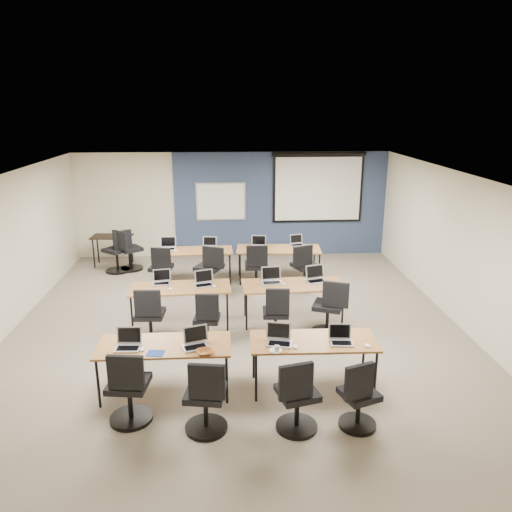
{
  "coord_description": "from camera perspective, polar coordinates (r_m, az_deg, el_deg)",
  "views": [
    {
      "loc": [
        -0.16,
        -8.25,
        3.84
      ],
      "look_at": [
        0.36,
        0.4,
        1.2
      ],
      "focal_mm": 35.0,
      "sensor_mm": 36.0,
      "label": 1
    }
  ],
  "objects": [
    {
      "name": "floor",
      "position": [
        9.1,
        -2.14,
        -8.04
      ],
      "size": [
        8.0,
        9.0,
        0.02
      ],
      "primitive_type": "cube",
      "color": "#6B6354",
      "rests_on": "ground"
    },
    {
      "name": "ceiling",
      "position": [
        8.33,
        -2.34,
        9.05
      ],
      "size": [
        8.0,
        9.0,
        0.02
      ],
      "primitive_type": "cube",
      "color": "white",
      "rests_on": "ground"
    },
    {
      "name": "wall_back",
      "position": [
        12.99,
        -2.69,
        5.86
      ],
      "size": [
        8.0,
        0.04,
        2.7
      ],
      "primitive_type": "cube",
      "color": "beige",
      "rests_on": "ground"
    },
    {
      "name": "wall_front",
      "position": [
        4.5,
        -0.87,
        -16.62
      ],
      "size": [
        8.0,
        0.04,
        2.7
      ],
      "primitive_type": "cube",
      "color": "beige",
      "rests_on": "ground"
    },
    {
      "name": "wall_right",
      "position": [
        9.57,
        22.47,
        0.53
      ],
      "size": [
        0.04,
        9.0,
        2.7
      ],
      "primitive_type": "cube",
      "color": "beige",
      "rests_on": "ground"
    },
    {
      "name": "blue_accent_panel",
      "position": [
        13.04,
        2.84,
        5.9
      ],
      "size": [
        5.5,
        0.04,
        2.7
      ],
      "primitive_type": "cube",
      "color": "#3D5977",
      "rests_on": "wall_back"
    },
    {
      "name": "whiteboard",
      "position": [
        12.9,
        -4.03,
        6.21
      ],
      "size": [
        1.28,
        0.03,
        0.98
      ],
      "color": "#B7BCC2",
      "rests_on": "wall_back"
    },
    {
      "name": "projector_screen",
      "position": [
        13.02,
        7.11,
        8.17
      ],
      "size": [
        2.4,
        0.1,
        1.82
      ],
      "color": "black",
      "rests_on": "wall_back"
    },
    {
      "name": "training_table_front_left",
      "position": [
        6.98,
        -10.44,
        -10.25
      ],
      "size": [
        1.8,
        0.75,
        0.73
      ],
      "rotation": [
        0.0,
        0.0,
        -0.0
      ],
      "color": "#A76A42",
      "rests_on": "floor"
    },
    {
      "name": "training_table_front_right",
      "position": [
        7.02,
        6.56,
        -9.88
      ],
      "size": [
        1.74,
        0.72,
        0.73
      ],
      "rotation": [
        0.0,
        0.0,
        -0.02
      ],
      "color": "#936741",
      "rests_on": "floor"
    },
    {
      "name": "training_table_mid_left",
      "position": [
        9.0,
        -8.62,
        -3.79
      ],
      "size": [
        1.77,
        0.74,
        0.73
      ],
      "rotation": [
        0.0,
        0.0,
        0.05
      ],
      "color": "brown",
      "rests_on": "floor"
    },
    {
      "name": "training_table_mid_right",
      "position": [
        9.06,
        4.23,
        -3.49
      ],
      "size": [
        1.83,
        0.76,
        0.73
      ],
      "rotation": [
        0.0,
        0.0,
        0.04
      ],
      "color": "#8E5F3A",
      "rests_on": "floor"
    },
    {
      "name": "training_table_back_left",
      "position": [
        11.2,
        -7.14,
        0.42
      ],
      "size": [
        1.73,
        0.72,
        0.73
      ],
      "rotation": [
        0.0,
        0.0,
        0.03
      ],
      "color": "brown",
      "rests_on": "floor"
    },
    {
      "name": "training_table_back_right",
      "position": [
        11.26,
        2.59,
        0.65
      ],
      "size": [
        1.88,
        0.78,
        0.73
      ],
      "rotation": [
        0.0,
        0.0,
        -0.07
      ],
      "color": "olive",
      "rests_on": "floor"
    },
    {
      "name": "laptop_0",
      "position": [
        6.96,
        -14.39,
        -9.61
      ],
      "size": [
        0.33,
        0.28,
        0.25
      ],
      "rotation": [
        0.0,
        0.0,
        -0.05
      ],
      "color": "#B6B5B8",
      "rests_on": "training_table_front_left"
    },
    {
      "name": "mouse_0",
      "position": [
        6.86,
        -12.89,
        -10.37
      ],
      "size": [
        0.08,
        0.11,
        0.04
      ],
      "primitive_type": "ellipsoid",
      "rotation": [
        0.0,
        0.0,
        -0.18
      ],
      "color": "white",
      "rests_on": "training_table_front_left"
    },
    {
      "name": "task_chair_0",
      "position": [
        6.58,
        -14.33,
        -14.92
      ],
      "size": [
        0.54,
        0.54,
        1.02
      ],
      "rotation": [
        0.0,
        0.0,
        -0.12
      ],
      "color": "black",
      "rests_on": "floor"
    },
    {
      "name": "laptop_1",
      "position": [
        6.82,
        -6.93,
        -9.71
      ],
      "size": [
        0.33,
        0.28,
        0.25
      ],
      "rotation": [
        0.0,
        0.0,
        0.31
      ],
      "color": "silver",
      "rests_on": "training_table_front_left"
    },
    {
      "name": "mouse_1",
      "position": [
        6.68,
        -5.1,
        -10.78
      ],
      "size": [
        0.08,
        0.1,
        0.03
      ],
      "primitive_type": "ellipsoid",
      "rotation": [
        0.0,
        0.0,
        -0.33
      ],
      "color": "white",
      "rests_on": "training_table_front_left"
    },
    {
      "name": "task_chair_1",
      "position": [
        6.26,
        -5.74,
        -16.28
      ],
      "size": [
        0.53,
        0.53,
        1.01
      ],
      "rotation": [
        0.0,
        0.0,
        -0.15
      ],
      "color": "black",
      "rests_on": "floor"
    },
    {
      "name": "laptop_2",
      "position": [
        6.87,
        2.65,
        -9.38
      ],
      "size": [
        0.34,
        0.29,
        0.26
      ],
      "rotation": [
        0.0,
        0.0,
        -0.22
      ],
      "color": "#B7B7B7",
      "rests_on": "training_table_front_right"
    },
    {
      "name": "mouse_2",
      "position": [
        6.78,
        4.51,
        -10.3
      ],
      "size": [
        0.09,
        0.12,
        0.04
      ],
      "primitive_type": "ellipsoid",
      "rotation": [
        0.0,
        0.0,
        -0.21
      ],
      "color": "white",
      "rests_on": "training_table_front_right"
    },
    {
      "name": "task_chair_2",
      "position": [
        6.27,
        4.68,
        -16.24
      ],
      "size": [
        0.52,
        0.52,
        1.0
      ],
      "rotation": [
        0.0,
        0.0,
        0.25
      ],
      "color": "black",
      "rests_on": "floor"
    },
    {
      "name": "laptop_3",
      "position": [
        6.98,
        9.67,
        -9.26
      ],
      "size": [
        0.31,
        0.26,
        0.23
      ],
      "rotation": [
        0.0,
        0.0,
        -0.09
      ],
      "color": "#A8A8B0",
      "rests_on": "training_table_front_right"
    },
    {
      "name": "mouse_3",
      "position": [
        6.95,
        12.64,
        -9.96
      ],
      "size": [
        0.09,
        0.12,
        0.04
      ],
      "primitive_type": "ellipsoid",
      "rotation": [
        0.0,
        0.0,
        0.25
      ],
      "color": "white",
      "rests_on": "training_table_front_right"
    },
    {
      "name": "task_chair_3",
      "position": [
        6.43,
        11.64,
        -15.9
      ],
      "size": [
        0.49,
        0.47,
        0.95
      ],
      "rotation": [
        0.0,
        0.0,
        0.35
      ],
      "color": "black",
      "rests_on": "floor"
    },
    {
      "name": "laptop_4",
      "position": [
        9.2,
        -10.75,
        -2.72
      ],
      "size": [
        0.32,
        0.27,
        0.24
      ],
      "rotation": [
        0.0,
        0.0,
        0.14
      ],
      "color": "#B4B4B8",
      "rests_on": "training_table_mid_left"
    },
    {
      "name": "mouse_4",
      "position": [
        8.89,
        -9.73,
        -3.71
      ],
      "size": [
        0.07,
        0.1,
        0.04
      ],
      "primitive_type": "ellipsoid",
      "rotation": [
        0.0,
        0.0,
        -0.05
      ],
      "color": "white",
      "rests_on": "training_table_mid_left"
    },
    {
      "name": "task_chair_4",
      "position": [
        8.51,
        -12.03,
        -7.2
      ],
      "size": [
        0.53,
        0.53,
        1.01
      ],
      "rotation": [
        0.0,
        0.0,
        -0.05
      ],
      "color": "black",
      "rests_on": "floor"
    },
    {
      "name": "laptop_5",
      "position": [
        9.02,
        -5.99,
        -2.91
      ],
      "size": [
        0.33,
        0.28,
        0.25
      ],
      "rotation": [
        0.0,
        0.0,
        0.33
      ],
      "color": "#ABABAB",
      "rests_on": "training_table_mid_left"
    },
    {
      "name": "mouse_5",
      "position": [
        8.92,
        -4.78,
        -3.46
      ],
      "size": [
        0.06,
        0.1,
        0.03
      ],
      "primitive_type": "ellipsoid",
      "rotation": [
        0.0,
        0.0,
        0.01
      ],
      "color": "white",
      "rests_on": "training_table_mid_left"
    },
    {
      "name": "task_chair_5",
      "position": [
        8.32,
        -5.61,
        -7.65
      ],
      "size": [
        0.46,
        0.46,
        0.95
      ],
      "rotation": [
        0.0,
        0.0,
        -0.11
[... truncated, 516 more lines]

